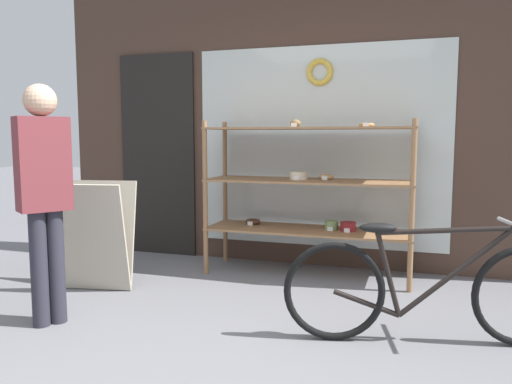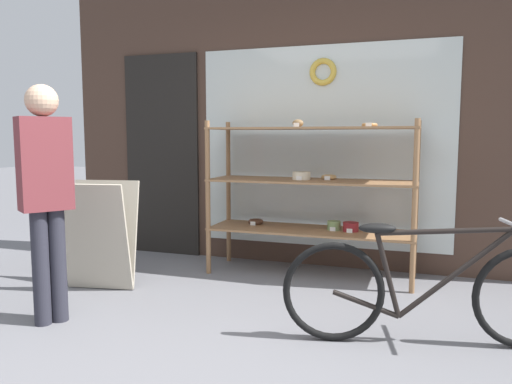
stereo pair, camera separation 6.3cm
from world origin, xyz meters
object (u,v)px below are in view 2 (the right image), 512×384
at_px(sandwich_board, 99,235).
at_px(pedestrian, 46,186).
at_px(display_case, 312,184).
at_px(bicycle, 427,290).

distance_m(sandwich_board, pedestrian, 0.90).
xyz_separation_m(display_case, bicycle, (0.99, -1.27, -0.49)).
relative_size(sandwich_board, pedestrian, 0.55).
bearing_deg(pedestrian, bicycle, 134.21).
bearing_deg(display_case, sandwich_board, -147.96).
bearing_deg(display_case, pedestrian, -129.27).
bearing_deg(pedestrian, display_case, 174.59).
xyz_separation_m(display_case, sandwich_board, (-1.55, -0.97, -0.38)).
bearing_deg(pedestrian, sandwich_board, -134.80).
distance_m(bicycle, sandwich_board, 2.56).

